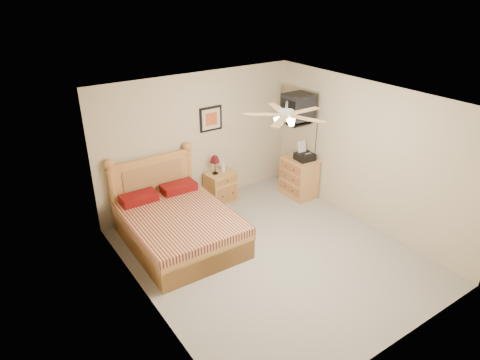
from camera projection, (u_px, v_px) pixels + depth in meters
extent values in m
plane|color=gray|center=(271.00, 255.00, 6.78)|extent=(4.50, 4.50, 0.00)
cube|color=white|center=(277.00, 101.00, 5.69)|extent=(4.00, 4.50, 0.04)
cube|color=#BCAC8A|center=(198.00, 140.00, 7.91)|extent=(4.00, 0.04, 2.50)
cube|color=#BCAC8A|center=(405.00, 262.00, 4.56)|extent=(4.00, 0.04, 2.50)
cube|color=#BCAC8A|center=(145.00, 226.00, 5.22)|extent=(0.04, 4.50, 2.50)
cube|color=#BCAC8A|center=(366.00, 155.00, 7.25)|extent=(0.04, 4.50, 2.50)
cube|color=tan|center=(221.00, 187.00, 8.30)|extent=(0.58, 0.46, 0.60)
imported|color=silver|center=(223.00, 166.00, 8.17)|extent=(0.10, 0.10, 0.23)
cube|color=black|center=(211.00, 119.00, 7.87)|extent=(0.46, 0.04, 0.46)
cube|color=#B47838|center=(299.00, 177.00, 8.48)|extent=(0.47, 0.67, 0.79)
imported|color=#B4A38C|center=(291.00, 154.00, 8.50)|extent=(0.20, 0.26, 0.02)
imported|color=tan|center=(291.00, 152.00, 8.52)|extent=(0.23, 0.27, 0.02)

